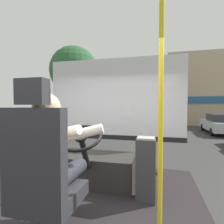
% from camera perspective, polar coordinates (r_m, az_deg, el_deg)
% --- Properties ---
extents(ground, '(18.00, 44.00, 0.06)m').
position_cam_1_polar(ground, '(10.59, 9.87, -8.32)').
color(ground, '#333333').
extents(driver_seat, '(0.48, 0.48, 1.29)m').
position_cam_1_polar(driver_seat, '(1.55, -21.10, -19.32)').
color(driver_seat, black).
rests_on(driver_seat, bus_floor).
extents(bus_driver, '(0.75, 0.58, 0.77)m').
position_cam_1_polar(bus_driver, '(1.60, -18.53, -12.14)').
color(bus_driver, '#282833').
rests_on(bus_driver, driver_seat).
extents(steering_console, '(1.10, 1.00, 0.86)m').
position_cam_1_polar(steering_console, '(2.65, -5.40, -17.18)').
color(steering_console, '#282623').
rests_on(steering_console, bus_floor).
extents(handrail_pole, '(0.04, 0.04, 2.13)m').
position_cam_1_polar(handrail_pole, '(1.64, 15.20, 0.81)').
color(handrail_pole, yellow).
rests_on(handrail_pole, bus_floor).
extents(fare_box, '(0.22, 0.20, 0.73)m').
position_cam_1_polar(fare_box, '(2.21, 10.67, -17.33)').
color(fare_box, '#333338').
rests_on(fare_box, bus_floor).
extents(windshield_panel, '(2.50, 0.08, 1.48)m').
position_cam_1_polar(windshield_panel, '(3.29, 0.72, 1.27)').
color(windshield_panel, silver).
extents(street_tree, '(2.96, 2.96, 5.53)m').
position_cam_1_polar(street_tree, '(11.68, -11.97, 12.62)').
color(street_tree, '#4C3828').
rests_on(street_tree, ground).
extents(shop_building, '(9.05, 4.46, 6.79)m').
position_cam_1_polar(shop_building, '(20.62, 29.58, 6.11)').
color(shop_building, tan).
rests_on(shop_building, ground).
extents(parked_car_silver, '(2.01, 3.81, 1.31)m').
position_cam_1_polar(parked_car_silver, '(14.01, 31.62, -3.14)').
color(parked_car_silver, silver).
rests_on(parked_car_silver, ground).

